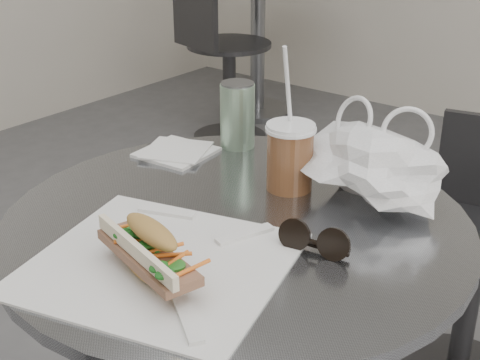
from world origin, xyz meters
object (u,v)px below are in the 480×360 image
Objects in this scene: chair_far at (474,272)px; drink_can at (237,115)px; banh_mi at (150,252)px; iced_coffee at (290,155)px; cafe_table at (236,354)px; bg_table at (258,32)px; bg_chair at (222,74)px; sunglasses at (314,242)px.

chair_far is 5.17× the size of drink_can.
banh_mi is 0.36m from iced_coffee.
banh_mi reaches higher than cafe_table.
cafe_table is 1.03× the size of bg_table.
bg_chair is 2.42m from sunglasses.
drink_can is (-0.35, 0.27, 0.05)m from sunglasses.
iced_coffee is at bearing -33.38° from bg_chair.
iced_coffee is at bearing -52.02° from bg_table.
iced_coffee is (1.47, -1.58, 0.45)m from bg_chair.
drink_can is at bearing 127.98° from cafe_table.
bg_table is 2.92m from banh_mi.
banh_mi is at bearing 69.24° from chair_far.
bg_table is 1.07× the size of chair_far.
bg_table is 2.88× the size of iced_coffee.
chair_far is 2.73× the size of banh_mi.
cafe_table is at bearing 163.92° from sunglasses.
cafe_table is 0.37m from iced_coffee.
drink_can is (1.27, -1.48, 0.45)m from bg_chair.
bg_table is 0.50m from bg_chair.
sunglasses is at bearing 77.18° from chair_far.
iced_coffee reaches higher than cafe_table.
drink_can is (1.40, -1.95, 0.34)m from bg_table.
cafe_table is 0.81m from chair_far.
bg_table is 2.92× the size of banh_mi.
sunglasses is (1.63, -1.75, 0.40)m from bg_chair.
bg_chair is 2.21m from iced_coffee.
cafe_table is at bearing -52.02° from drink_can.
iced_coffee reaches higher than bg_table.
chair_far is 6.20× the size of sunglasses.
chair_far is at bearing -38.80° from bg_table.
chair_far is at bearing -16.45° from bg_chair.
bg_chair is 7.08× the size of sunglasses.
banh_mi is (0.02, -0.21, 0.32)m from cafe_table.
iced_coffee is at bearing 108.38° from banh_mi.
chair_far is 0.92m from sunglasses.
drink_can reaches higher than bg_table.
banh_mi is 2.27× the size of sunglasses.
drink_can is at bearing -35.58° from bg_chair.
cafe_table reaches higher than chair_far.
iced_coffee is (-0.16, -0.63, 0.49)m from chair_far.
iced_coffee is (-0.02, 0.36, 0.02)m from banh_mi.
bg_chair is at bearing 143.19° from banh_mi.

